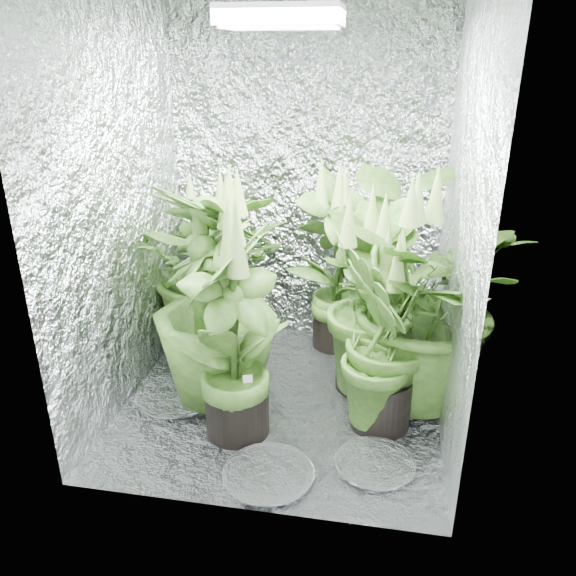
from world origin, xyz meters
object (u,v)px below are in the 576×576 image
(plant_c, at_px, (367,302))
(plant_e, at_px, (415,299))
(plant_a, at_px, (213,267))
(plant_b, at_px, (338,265))
(plant_g, at_px, (385,344))
(plant_d, at_px, (214,299))
(plant_f, at_px, (234,335))
(circulation_fan, at_px, (395,361))
(grow_lamp, at_px, (281,17))

(plant_c, bearing_deg, plant_e, -22.91)
(plant_a, distance_m, plant_c, 0.98)
(plant_a, relative_size, plant_b, 0.94)
(plant_e, height_order, plant_g, plant_e)
(plant_a, distance_m, plant_d, 0.60)
(plant_c, xyz_separation_m, plant_f, (-0.57, -0.50, 0.02))
(plant_b, height_order, circulation_fan, plant_b)
(plant_a, relative_size, circulation_fan, 2.69)
(plant_a, xyz_separation_m, plant_e, (1.16, -0.43, 0.07))
(plant_a, bearing_deg, plant_e, -20.27)
(grow_lamp, xyz_separation_m, plant_a, (-0.52, 0.52, -1.31))
(plant_a, xyz_separation_m, plant_c, (0.93, -0.33, -0.01))
(plant_d, bearing_deg, plant_e, 7.94)
(grow_lamp, height_order, plant_d, grow_lamp)
(plant_e, relative_size, plant_g, 1.25)
(plant_g, bearing_deg, grow_lamp, 165.18)
(plant_f, bearing_deg, circulation_fan, 34.80)
(plant_g, height_order, circulation_fan, plant_g)
(plant_a, height_order, plant_g, plant_a)
(plant_g, xyz_separation_m, circulation_fan, (0.07, 0.33, -0.27))
(plant_a, xyz_separation_m, plant_g, (1.03, -0.65, -0.07))
(plant_g, bearing_deg, plant_a, 147.57)
(grow_lamp, distance_m, circulation_fan, 1.76)
(plant_e, distance_m, plant_g, 0.30)
(plant_b, relative_size, plant_c, 1.05)
(plant_b, bearing_deg, plant_g, -69.35)
(plant_g, bearing_deg, circulation_fan, 78.87)
(plant_b, distance_m, plant_e, 0.70)
(plant_b, bearing_deg, circulation_fan, -50.87)
(plant_b, bearing_deg, plant_f, -111.69)
(grow_lamp, height_order, plant_b, grow_lamp)
(grow_lamp, height_order, plant_c, grow_lamp)
(plant_d, distance_m, plant_e, 0.98)
(plant_d, bearing_deg, circulation_fan, 15.12)
(plant_d, xyz_separation_m, circulation_fan, (0.91, 0.25, -0.40))
(plant_a, bearing_deg, plant_d, -72.01)
(plant_b, relative_size, plant_d, 0.94)
(plant_e, distance_m, circulation_fan, 0.43)
(plant_f, height_order, plant_g, plant_f)
(plant_e, xyz_separation_m, circulation_fan, (-0.07, 0.11, -0.41))
(circulation_fan, bearing_deg, plant_a, 158.38)
(plant_g, bearing_deg, plant_b, 110.65)
(plant_c, distance_m, plant_d, 0.78)
(plant_d, bearing_deg, plant_a, 107.99)
(plant_f, bearing_deg, plant_a, 113.29)
(plant_a, xyz_separation_m, plant_b, (0.74, 0.12, 0.02))
(plant_d, height_order, plant_e, plant_e)
(plant_g, bearing_deg, plant_c, 107.51)
(plant_d, relative_size, circulation_fan, 3.02)
(plant_c, bearing_deg, plant_g, -72.49)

